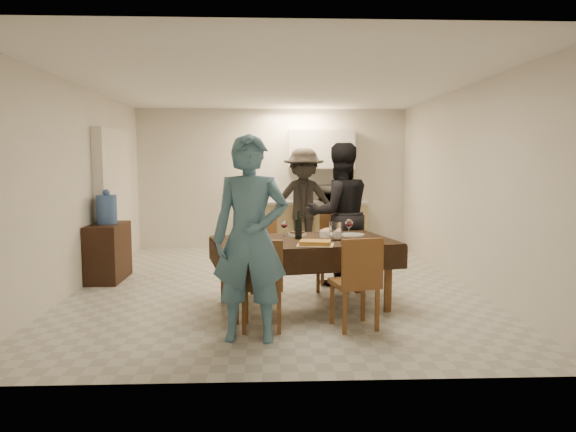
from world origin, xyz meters
The scene contains 33 objects.
floor centered at (0.00, 0.00, 0.00)m, with size 5.00×6.00×0.02m, color beige.
ceiling centered at (0.00, 0.00, 2.60)m, with size 5.00×6.00×0.02m, color white.
wall_back centered at (0.00, 3.00, 1.30)m, with size 5.00×0.02×2.60m, color beige.
wall_front centered at (0.00, -3.00, 1.30)m, with size 5.00×0.02×2.60m, color beige.
wall_left centered at (-2.50, 0.00, 1.30)m, with size 0.02×6.00×2.60m, color beige.
wall_right centered at (2.50, 0.00, 1.30)m, with size 0.02×6.00×2.60m, color beige.
stub_partition centered at (-2.42, 1.20, 1.05)m, with size 0.15×1.40×2.10m, color silver.
kitchen_base_cabinet centered at (0.60, 2.68, 0.43)m, with size 2.20×0.60×0.86m, color tan.
kitchen_worktop centered at (0.60, 2.68, 0.89)m, with size 2.24×0.64×0.05m, color #A5A5A1.
upper_cabinet centered at (0.90, 2.82, 1.85)m, with size 1.20×0.34×0.70m, color white.
dining_table centered at (0.30, -1.02, 0.73)m, with size 2.14×1.52×0.76m.
chair_near_left centered at (-0.15, -1.86, 0.55)m, with size 0.42×0.42×0.49m.
chair_near_right centered at (0.75, -1.86, 0.55)m, with size 0.49×0.50×0.49m.
chair_far_left centered at (-0.15, -0.36, 0.55)m, with size 0.46×0.46×0.48m.
chair_far_right centered at (0.75, -0.37, 0.60)m, with size 0.54×0.55×0.53m.
console centered at (-2.28, 0.40, 0.39)m, with size 0.42×0.84×0.78m, color black.
water_jug centered at (-2.28, 0.40, 0.98)m, with size 0.27×0.27×0.40m, color #4469B4.
wine_bottle centered at (0.25, -0.97, 0.92)m, with size 0.08×0.08×0.32m, color black, non-canonical shape.
water_pitcher centered at (0.65, -1.07, 0.86)m, with size 0.13×0.13×0.21m, color white.
savoury_tart centered at (0.40, -1.40, 0.78)m, with size 0.37×0.28×0.05m, color #C38A39.
salad_bowl centered at (0.60, -0.84, 0.80)m, with size 0.20×0.20×0.08m, color white.
mushroom_dish centered at (0.25, -0.74, 0.78)m, with size 0.19×0.19×0.03m, color white.
wine_glass_a centered at (-0.25, -1.27, 0.85)m, with size 0.08×0.08×0.17m, color white, non-canonical shape.
wine_glass_b centered at (0.85, -0.77, 0.86)m, with size 0.09×0.09×0.20m, color white, non-canonical shape.
wine_glass_c centered at (0.10, -0.72, 0.85)m, with size 0.08×0.08×0.18m, color white, non-canonical shape.
plate_near_left centered at (-0.30, -1.32, 0.77)m, with size 0.27×0.27×0.02m, color white.
plate_near_right centered at (0.90, -1.32, 0.77)m, with size 0.27×0.27×0.02m, color white.
plate_far_left centered at (-0.30, -0.72, 0.77)m, with size 0.29×0.29×0.02m, color white.
plate_far_right centered at (0.90, -0.72, 0.77)m, with size 0.28×0.28×0.02m, color white.
microwave centered at (1.12, 2.68, 1.05)m, with size 0.52×0.35×0.29m, color white.
person_near centered at (-0.25, -2.07, 0.93)m, with size 0.68×0.45×1.87m, color teal.
person_far centered at (0.85, 0.03, 0.93)m, with size 0.91×0.71×1.87m, color black.
person_kitchen centered at (0.54, 2.23, 0.93)m, with size 1.20×0.69×1.86m, color black.
Camera 1 is at (-0.10, -6.64, 1.62)m, focal length 32.00 mm.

